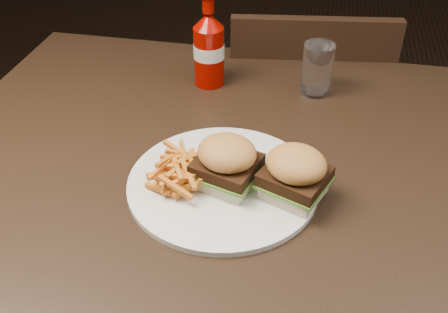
% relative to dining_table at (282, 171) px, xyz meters
% --- Properties ---
extents(dining_table, '(1.20, 0.80, 0.04)m').
position_rel_dining_table_xyz_m(dining_table, '(0.00, 0.00, 0.00)').
color(dining_table, black).
rests_on(dining_table, ground).
extents(chair_far, '(0.43, 0.43, 0.04)m').
position_rel_dining_table_xyz_m(chair_far, '(0.00, 0.56, -0.30)').
color(chair_far, black).
rests_on(chair_far, ground).
extents(plate, '(0.29, 0.29, 0.01)m').
position_rel_dining_table_xyz_m(plate, '(-0.08, -0.08, 0.03)').
color(plate, white).
rests_on(plate, dining_table).
extents(sandwich_half_a, '(0.10, 0.09, 0.02)m').
position_rel_dining_table_xyz_m(sandwich_half_a, '(-0.08, -0.08, 0.04)').
color(sandwich_half_a, beige).
rests_on(sandwich_half_a, plate).
extents(sandwich_half_b, '(0.10, 0.10, 0.02)m').
position_rel_dining_table_xyz_m(sandwich_half_b, '(0.02, -0.09, 0.04)').
color(sandwich_half_b, '#F2E3C0').
rests_on(sandwich_half_b, plate).
extents(fries_pile, '(0.13, 0.13, 0.04)m').
position_rel_dining_table_xyz_m(fries_pile, '(-0.15, -0.09, 0.05)').
color(fries_pile, orange).
rests_on(fries_pile, plate).
extents(ketchup_bottle, '(0.06, 0.06, 0.12)m').
position_rel_dining_table_xyz_m(ketchup_bottle, '(-0.18, 0.23, 0.08)').
color(ketchup_bottle, '#950700').
rests_on(ketchup_bottle, dining_table).
extents(tumbler, '(0.08, 0.08, 0.09)m').
position_rel_dining_table_xyz_m(tumbler, '(0.04, 0.24, 0.08)').
color(tumbler, white).
rests_on(tumbler, dining_table).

